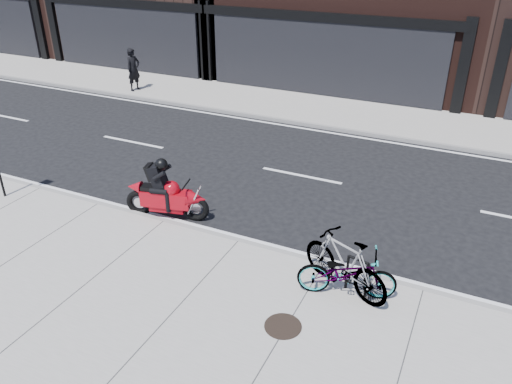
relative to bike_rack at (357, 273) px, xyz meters
The scene contains 9 objects.
ground 3.89m from the bike_rack, 137.40° to the left, with size 120.00×120.00×0.00m, color black.
sidewalk_near 3.75m from the bike_rack, 139.68° to the right, with size 60.00×6.00×0.13m, color gray.
sidewalk_far 10.74m from the bike_rack, 105.28° to the left, with size 60.00×3.50×0.13m, color gray.
bike_rack is the anchor object (origin of this frame).
bicycle_front 0.22m from the bike_rack, 136.35° to the right, with size 0.64×1.85×0.97m, color gray.
bicycle_rear 0.28m from the bike_rack, behind, with size 0.56×1.97×1.18m, color gray.
motorcycle 4.98m from the bike_rack, 168.13° to the left, with size 2.08×0.80×1.58m.
pedestrian 15.37m from the bike_rack, 142.92° to the left, with size 0.65×0.43×1.78m, color black.
manhole_cover 1.76m from the bike_rack, 121.16° to the right, with size 0.66×0.66×0.01m, color black.
Camera 1 is at (4.35, -10.24, 6.26)m, focal length 35.00 mm.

